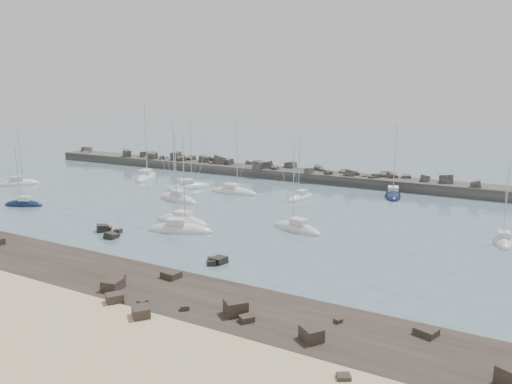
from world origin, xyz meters
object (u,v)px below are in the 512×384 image
Objects in this scene: sailboat_0 at (19,184)px; sailboat_6 at (301,198)px; sailboat_10 at (503,241)px; sailboat_4 at (234,192)px; sailboat_3 at (188,187)px; sailboat_8 at (393,196)px; sailboat_5 at (178,199)px; sailboat_9 at (297,229)px; sailboat_7 at (180,230)px; sailboat_13 at (181,222)px; sailboat_1 at (146,178)px; sailboat_2 at (24,205)px.

sailboat_0 is 54.10m from sailboat_6.
sailboat_10 is (31.01, -10.38, 0.01)m from sailboat_6.
sailboat_4 is 1.34× the size of sailboat_10.
sailboat_3 reaches higher than sailboat_8.
sailboat_5 is (34.96, 3.98, 0.00)m from sailboat_0.
sailboat_9 is (-5.54, -26.84, 0.00)m from sailboat_8.
sailboat_7 reaches higher than sailboat_13.
sailboat_1 is 1.20× the size of sailboat_8.
sailboat_8 is at bearing 35.51° from sailboat_6.
sailboat_10 is (18.04, -19.63, -0.00)m from sailboat_8.
sailboat_7 is at bearing -55.14° from sailboat_3.
sailboat_4 is at bearing 18.89° from sailboat_0.
sailboat_13 is (-2.49, 3.50, -0.00)m from sailboat_7.
sailboat_7 is at bearing -101.91° from sailboat_6.
sailboat_6 is at bearing 161.50° from sailboat_10.
sailboat_10 is (82.98, 4.65, -0.01)m from sailboat_0.
sailboat_4 is at bearing 168.30° from sailboat_10.
sailboat_6 is 19.09m from sailboat_9.
sailboat_8 is 1.01× the size of sailboat_13.
sailboat_5 reaches higher than sailboat_8.
sailboat_9 is at bearing -24.71° from sailboat_1.
sailboat_2 is 0.77× the size of sailboat_13.
sailboat_4 reaches higher than sailboat_3.
sailboat_6 is 0.81× the size of sailboat_7.
sailboat_13 is (4.37, -20.50, 0.01)m from sailboat_4.
sailboat_1 is 22.79m from sailboat_5.
sailboat_8 is (48.59, 35.22, -0.00)m from sailboat_2.
sailboat_5 reaches higher than sailboat_0.
sailboat_2 is 44.08m from sailboat_6.
sailboat_6 reaches higher than sailboat_2.
sailboat_7 reaches higher than sailboat_6.
sailboat_0 is at bearing 146.22° from sailboat_2.
sailboat_9 is 0.94× the size of sailboat_13.
sailboat_3 is at bearing 151.71° from sailboat_9.
sailboat_4 reaches higher than sailboat_5.
sailboat_10 is (52.77, -8.51, -0.00)m from sailboat_3.
sailboat_8 is at bearing 62.13° from sailboat_7.
sailboat_5 is 20.29m from sailboat_6.
sailboat_3 is 1.00× the size of sailboat_8.
sailboat_9 is 1.16× the size of sailboat_10.
sailboat_2 is 60.01m from sailboat_8.
sailboat_0 is 69.33m from sailboat_8.
sailboat_6 is 0.89× the size of sailboat_9.
sailboat_13 is (44.12, -6.90, -0.00)m from sailboat_0.
sailboat_4 reaches higher than sailboat_8.
sailboat_7 reaches higher than sailboat_3.
sailboat_3 is 21.84m from sailboat_6.
sailboat_6 is (35.56, -2.20, -0.02)m from sailboat_1.
sailboat_0 is 83.11m from sailboat_10.
sailboat_9 is (43.06, 8.38, -0.00)m from sailboat_2.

